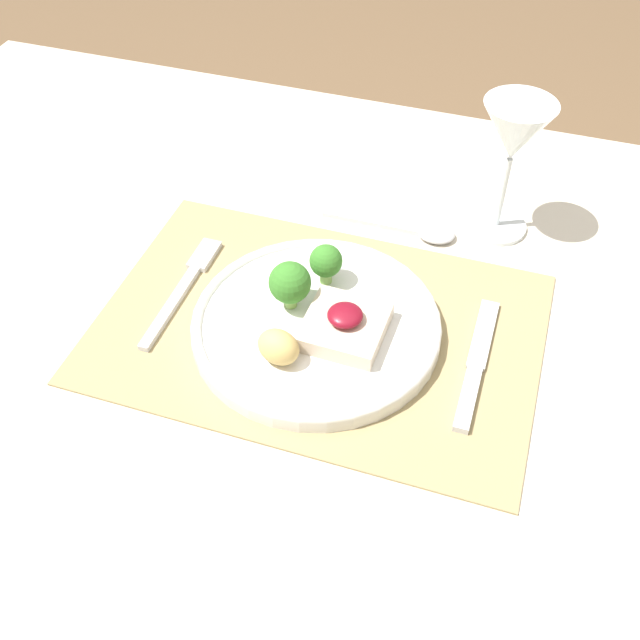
# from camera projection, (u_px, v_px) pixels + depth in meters

# --- Properties ---
(ground_plane) EXTENTS (8.00, 8.00, 0.00)m
(ground_plane) POSITION_uv_depth(u_px,v_px,m) (319.00, 613.00, 1.39)
(ground_plane) COLOR brown
(dining_table) EXTENTS (1.47, 0.98, 0.77)m
(dining_table) POSITION_uv_depth(u_px,v_px,m) (319.00, 381.00, 0.90)
(dining_table) COLOR beige
(dining_table) RESTS_ON ground_plane
(placemat) EXTENTS (0.48, 0.33, 0.00)m
(placemat) POSITION_uv_depth(u_px,v_px,m) (319.00, 328.00, 0.83)
(placemat) COLOR #9E895B
(placemat) RESTS_ON dining_table
(dinner_plate) EXTENTS (0.27, 0.27, 0.07)m
(dinner_plate) POSITION_uv_depth(u_px,v_px,m) (320.00, 323.00, 0.81)
(dinner_plate) COLOR white
(dinner_plate) RESTS_ON placemat
(fork) EXTENTS (0.02, 0.19, 0.01)m
(fork) POSITION_uv_depth(u_px,v_px,m) (186.00, 283.00, 0.87)
(fork) COLOR silver
(fork) RESTS_ON placemat
(knife) EXTENTS (0.02, 0.19, 0.01)m
(knife) POSITION_uv_depth(u_px,v_px,m) (474.00, 371.00, 0.78)
(knife) COLOR silver
(knife) RESTS_ON placemat
(spoon) EXTENTS (0.17, 0.04, 0.01)m
(spoon) POSITION_uv_depth(u_px,v_px,m) (419.00, 230.00, 0.94)
(spoon) COLOR silver
(spoon) RESTS_ON dining_table
(wine_glass_near) EXTENTS (0.08, 0.08, 0.18)m
(wine_glass_near) POSITION_uv_depth(u_px,v_px,m) (514.00, 139.00, 0.86)
(wine_glass_near) COLOR white
(wine_glass_near) RESTS_ON dining_table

